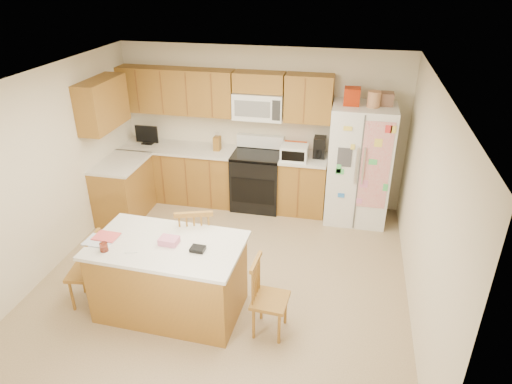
% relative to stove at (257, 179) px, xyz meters
% --- Properties ---
extents(ground, '(4.50, 4.50, 0.00)m').
position_rel_stove_xyz_m(ground, '(0.00, -1.94, -0.47)').
color(ground, '#8C7350').
rests_on(ground, ground).
extents(room_shell, '(4.60, 4.60, 2.52)m').
position_rel_stove_xyz_m(room_shell, '(0.00, -1.94, 0.97)').
color(room_shell, beige).
rests_on(room_shell, ground).
extents(cabinetry, '(3.36, 1.56, 2.15)m').
position_rel_stove_xyz_m(cabinetry, '(-0.98, -0.15, 0.44)').
color(cabinetry, '#96641E').
rests_on(cabinetry, ground).
extents(stove, '(0.76, 0.65, 1.13)m').
position_rel_stove_xyz_m(stove, '(0.00, 0.00, 0.00)').
color(stove, black).
rests_on(stove, ground).
extents(refrigerator, '(0.90, 0.79, 2.04)m').
position_rel_stove_xyz_m(refrigerator, '(1.57, -0.06, 0.45)').
color(refrigerator, white).
rests_on(refrigerator, ground).
extents(island, '(1.72, 1.02, 0.99)m').
position_rel_stove_xyz_m(island, '(-0.43, -2.67, -0.02)').
color(island, '#96641E').
rests_on(island, ground).
extents(windsor_chair_left, '(0.43, 0.45, 0.91)m').
position_rel_stove_xyz_m(windsor_chair_left, '(-1.40, -2.75, -0.04)').
color(windsor_chair_left, '#96641E').
rests_on(windsor_chair_left, ground).
extents(windsor_chair_back, '(0.58, 0.56, 1.08)m').
position_rel_stove_xyz_m(windsor_chair_back, '(-0.31, -2.11, 0.03)').
color(windsor_chair_back, '#96641E').
rests_on(windsor_chair_back, ground).
extents(windsor_chair_right, '(0.39, 0.41, 0.90)m').
position_rel_stove_xyz_m(windsor_chair_right, '(0.71, -2.78, -0.05)').
color(windsor_chair_right, '#96641E').
rests_on(windsor_chair_right, ground).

